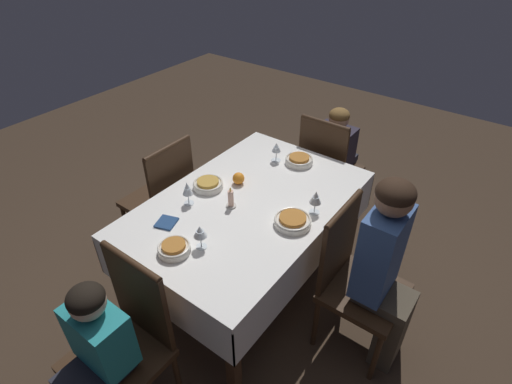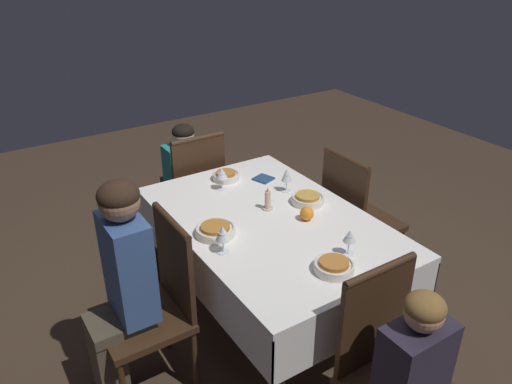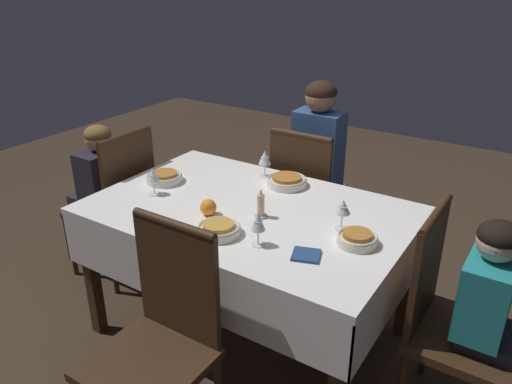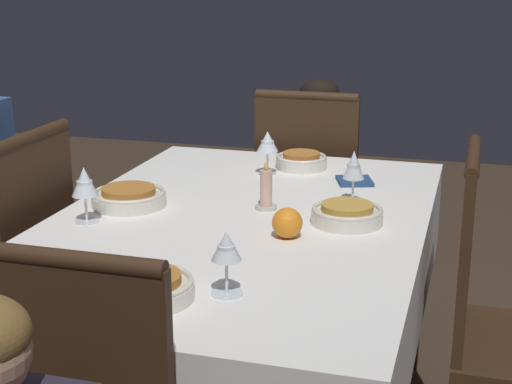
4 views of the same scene
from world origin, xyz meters
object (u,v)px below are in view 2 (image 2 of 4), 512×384
at_px(napkin_red_folded, 263,179).
at_px(candle_centerpiece, 268,201).
at_px(dining_table, 270,232).
at_px(person_child_teal, 183,178).
at_px(chair_north, 156,301).
at_px(wine_glass_north, 223,234).
at_px(person_adult_denim, 121,285).
at_px(bowl_south, 308,199).
at_px(chair_east, 193,189).
at_px(wine_glass_east, 222,174).
at_px(chair_south, 355,215).
at_px(bowl_west, 334,266).
at_px(wine_glass_south, 287,175).
at_px(bowl_north, 215,230).
at_px(orange_fruit, 307,214).
at_px(wine_glass_west, 349,237).
at_px(chair_west, 390,366).
at_px(bowl_east, 226,176).

bearing_deg(napkin_red_folded, candle_centerpiece, 150.06).
bearing_deg(dining_table, person_child_teal, 0.31).
distance_m(chair_north, person_child_teal, 1.44).
height_order(wine_glass_north, napkin_red_folded, wine_glass_north).
height_order(person_adult_denim, bowl_south, person_adult_denim).
distance_m(chair_north, chair_east, 1.29).
bearing_deg(person_adult_denim, chair_north, 90.00).
bearing_deg(wine_glass_east, bowl_south, -141.73).
bearing_deg(candle_centerpiece, dining_table, 153.94).
height_order(chair_north, candle_centerpiece, chair_north).
height_order(chair_south, bowl_west, chair_south).
relative_size(chair_south, wine_glass_south, 6.25).
relative_size(bowl_north, orange_fruit, 2.74).
bearing_deg(person_child_teal, chair_east, 90.00).
relative_size(dining_table, wine_glass_west, 10.91).
bearing_deg(chair_south, bowl_west, 130.29).
bearing_deg(wine_glass_west, dining_table, 14.50).
distance_m(bowl_south, candle_centerpiece, 0.26).
relative_size(wine_glass_west, candle_centerpiece, 1.01).
relative_size(chair_north, chair_south, 1.00).
xyz_separation_m(chair_west, person_adult_denim, (0.97, 0.86, 0.17)).
bearing_deg(bowl_north, bowl_east, -34.26).
bearing_deg(wine_glass_south, wine_glass_west, 168.65).
bearing_deg(candle_centerpiece, bowl_south, -104.79).
bearing_deg(chair_north, bowl_south, 94.48).
xyz_separation_m(dining_table, chair_south, (0.07, -0.74, -0.15)).
distance_m(dining_table, bowl_north, 0.37).
distance_m(candle_centerpiece, napkin_red_folded, 0.41).
height_order(person_child_teal, bowl_east, person_child_teal).
height_order(person_adult_denim, bowl_west, person_adult_denim).
bearing_deg(napkin_red_folded, wine_glass_east, 85.55).
bearing_deg(wine_glass_west, wine_glass_north, 55.56).
height_order(bowl_north, bowl_east, same).
bearing_deg(bowl_south, bowl_west, 152.54).
xyz_separation_m(wine_glass_west, bowl_east, (1.10, 0.09, -0.08)).
distance_m(chair_west, person_child_teal, 2.20).
distance_m(chair_south, wine_glass_south, 0.60).
xyz_separation_m(person_child_teal, bowl_west, (-1.77, 0.02, 0.24)).
xyz_separation_m(person_child_teal, wine_glass_north, (-1.34, 0.39, 0.33)).
bearing_deg(bowl_west, napkin_red_folded, -14.87).
bearing_deg(wine_glass_south, napkin_red_folded, 7.62).
height_order(bowl_north, wine_glass_south, wine_glass_south).
bearing_deg(bowl_east, bowl_south, -155.21).
bearing_deg(bowl_south, bowl_east, 24.79).
bearing_deg(wine_glass_east, wine_glass_north, 151.24).
relative_size(bowl_west, wine_glass_east, 1.34).
height_order(wine_glass_north, bowl_east, wine_glass_north).
bearing_deg(bowl_east, bowl_west, 176.82).
xyz_separation_m(person_child_teal, wine_glass_south, (-0.95, -0.29, 0.33)).
bearing_deg(wine_glass_south, bowl_west, 159.58).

